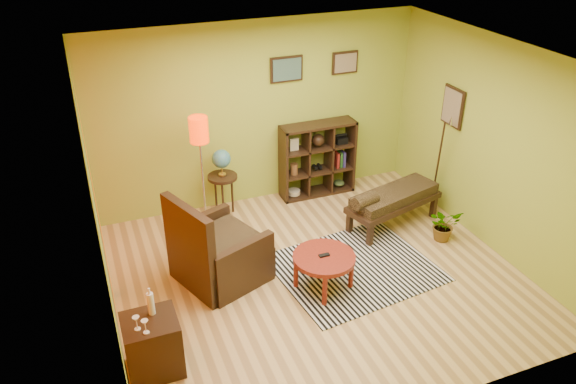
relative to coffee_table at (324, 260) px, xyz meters
name	(u,v)px	position (x,y,z in m)	size (l,w,h in m)	color
ground	(317,276)	(0.02, 0.24, -0.41)	(5.00, 5.00, 0.00)	tan
room_shell	(313,148)	(-0.07, 0.25, 1.39)	(5.04, 4.54, 2.82)	#98AB34
zebra_rug	(355,268)	(0.55, 0.20, -0.40)	(1.97, 1.65, 0.01)	silver
coffee_table	(324,260)	(0.00, 0.00, 0.00)	(0.77, 0.77, 0.49)	maroon
armchair	(217,254)	(-1.17, 0.66, -0.04)	(1.26, 1.25, 1.20)	black
side_cabinet	(153,345)	(-2.18, -0.59, -0.08)	(0.55, 0.50, 0.96)	black
floor_lamp	(200,140)	(-1.02, 1.83, 1.01)	(0.26, 0.26, 1.74)	silver
globe_table	(222,166)	(-0.66, 2.16, 0.40)	(0.44, 0.44, 1.07)	black
cube_shelf	(318,159)	(0.94, 2.27, 0.19)	(1.20, 0.35, 1.20)	black
bench	(392,199)	(1.52, 0.97, 0.03)	(1.56, 0.89, 0.69)	black
potted_plant	(443,228)	(2.02, 0.37, -0.22)	(0.43, 0.48, 0.38)	#26661E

